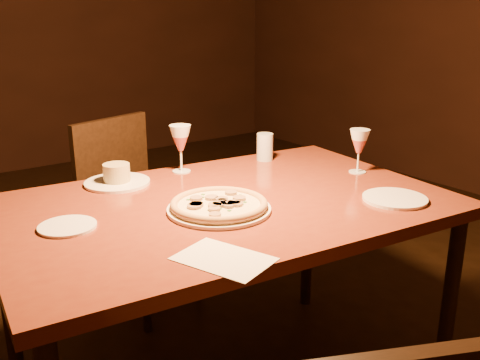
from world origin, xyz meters
TOP-DOWN VIEW (x-y plane):
  - floor at (0.00, 0.00)m, footprint 7.00×7.00m
  - dining_table at (-0.10, -0.29)m, footprint 1.63×1.15m
  - chair_far at (-0.03, 0.61)m, footprint 0.57×0.57m
  - pizza_plate at (-0.17, -0.36)m, footprint 0.34×0.34m
  - ramekin_saucer at (-0.32, 0.11)m, footprint 0.25×0.25m
  - wine_glass_far at (-0.04, 0.11)m, footprint 0.09×0.09m
  - wine_glass_right at (0.54, -0.33)m, footprint 0.08×0.08m
  - water_tumbler at (0.35, 0.04)m, footprint 0.07×0.07m
  - side_plate_left at (-0.63, -0.21)m, footprint 0.18×0.18m
  - side_plate_near at (0.38, -0.64)m, footprint 0.22×0.22m
  - menu_card at (-0.37, -0.67)m, footprint 0.24×0.29m

SIDE VIEW (x-z plane):
  - floor at x=0.00m, z-range 0.00..0.00m
  - chair_far at x=-0.03m, z-range 0.06..1.01m
  - dining_table at x=-0.10m, z-range 0.34..1.16m
  - menu_card at x=-0.37m, z-range 0.82..0.82m
  - side_plate_left at x=-0.63m, z-range 0.82..0.83m
  - side_plate_near at x=0.38m, z-range 0.82..0.83m
  - pizza_plate at x=-0.17m, z-range 0.82..0.86m
  - ramekin_saucer at x=-0.32m, z-range 0.81..0.88m
  - water_tumbler at x=0.35m, z-range 0.82..0.94m
  - wine_glass_right at x=0.54m, z-range 0.82..1.00m
  - wine_glass_far at x=-0.04m, z-range 0.82..1.01m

